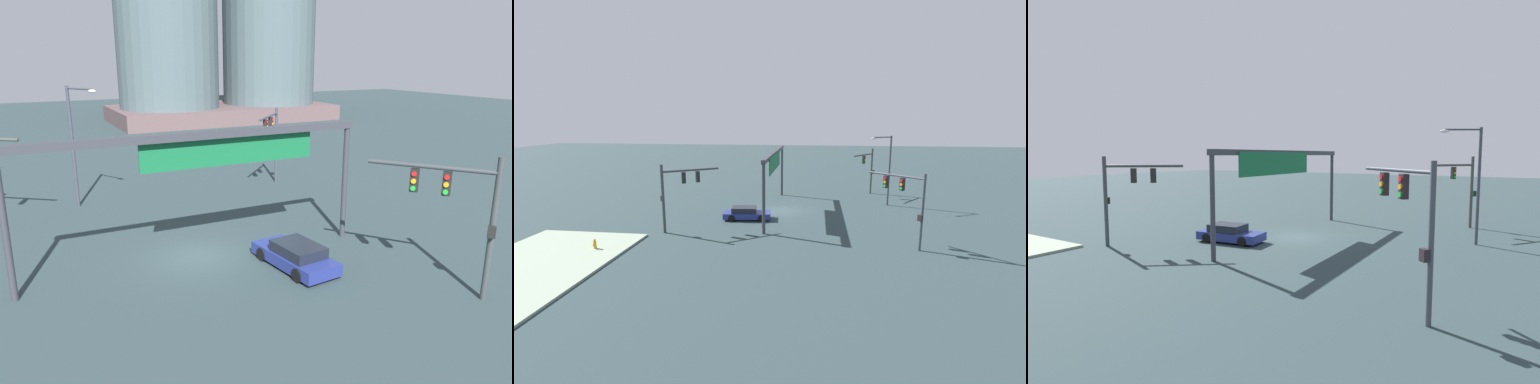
# 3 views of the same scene
# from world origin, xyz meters

# --- Properties ---
(ground_plane) EXTENTS (187.14, 187.14, 0.00)m
(ground_plane) POSITION_xyz_m (0.00, 0.00, 0.00)
(ground_plane) COLOR #2B3C3F
(traffic_signal_near_corner) EXTENTS (3.62, 3.54, 5.72)m
(traffic_signal_near_corner) POSITION_xyz_m (9.72, 10.17, 3.91)
(traffic_signal_near_corner) COLOR #3C4049
(traffic_signal_near_corner) RESTS_ON ground
(traffic_signal_cross_street) EXTENTS (3.09, 4.41, 5.83)m
(traffic_signal_cross_street) POSITION_xyz_m (8.07, -8.28, 3.85)
(traffic_signal_cross_street) COLOR #353A3D
(traffic_signal_cross_street) RESTS_ON ground
(streetlamp_curved_arm) EXTENTS (1.54, 2.45, 7.69)m
(streetlamp_curved_arm) POSITION_xyz_m (-3.82, 11.06, 4.52)
(streetlamp_curved_arm) COLOR #3A3D48
(streetlamp_curved_arm) RESTS_ON ground
(overhead_sign_gantry) EXTENTS (16.43, 0.43, 6.24)m
(overhead_sign_gantry) POSITION_xyz_m (0.42, -0.79, 5.15)
(overhead_sign_gantry) COLOR #34363E
(overhead_sign_gantry) RESTS_ON ground
(sedan_car_approaching) EXTENTS (2.34, 4.65, 1.21)m
(sedan_car_approaching) POSITION_xyz_m (3.66, -3.15, 0.58)
(sedan_car_approaching) COLOR navy
(sedan_car_approaching) RESTS_ON ground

